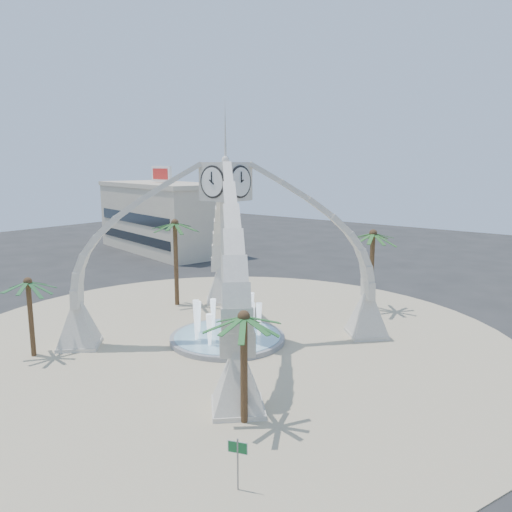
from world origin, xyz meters
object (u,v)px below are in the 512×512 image
Objects in this scene: palm_south at (28,283)px; street_sign at (238,454)px; palm_west at (175,224)px; palm_east at (244,318)px; palm_north at (373,235)px; clock_tower at (227,250)px; fountain at (227,337)px.

palm_south reaches higher than street_sign.
palm_west is 3.73× the size of street_sign.
palm_east is at bearing 7.50° from palm_south.
palm_north is (-3.66, 20.82, 1.26)m from palm_east.
clock_tower is at bearing 111.68° from street_sign.
palm_north is at bearing 83.48° from street_sign.
palm_east is at bearing -33.77° from palm_west.
palm_south is at bearing 152.50° from street_sign.
clock_tower is 3.22× the size of palm_south.
palm_west is at bearing 157.37° from fountain.
fountain is 1.00× the size of palm_west.
palm_east is at bearing -43.95° from fountain.
clock_tower reaches higher than street_sign.
palm_south is (-12.25, -22.92, -1.59)m from palm_north.
palm_west is at bearing 96.86° from palm_south.
palm_west is 16.62m from palm_north.
palm_north is at bearing 71.20° from fountain.
clock_tower is 13.75m from palm_north.
palm_north is 3.41× the size of street_sign.
palm_west is 26.58m from street_sign.
palm_east is 6.26m from street_sign.
fountain is 13.42m from palm_south.
palm_east is at bearing 105.73° from street_sign.
palm_north reaches higher than palm_south.
street_sign is at bearing -37.38° from palm_west.
street_sign is (18.99, -1.93, -3.34)m from palm_south.
fountain is (0.00, 0.00, -6.20)m from clock_tower.
palm_west reaches higher than street_sign.
palm_west is at bearing 157.37° from clock_tower.
palm_south is (-7.82, -9.90, 4.59)m from fountain.
palm_north is (4.43, 13.02, 6.18)m from fountain.
clock_tower reaches higher than palm_west.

